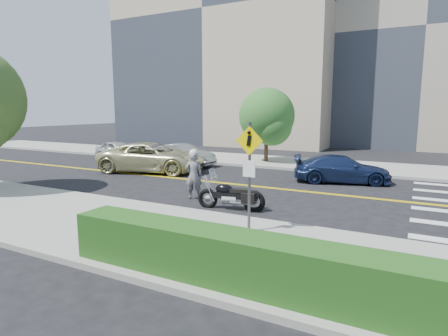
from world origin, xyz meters
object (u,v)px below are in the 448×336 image
pedestrian_sign (249,166)px  parked_car_white (118,150)px  parked_car_silver (183,155)px  motorcycle (231,189)px  parked_car_blue (342,169)px  motorcyclist (194,174)px  suv (152,157)px

pedestrian_sign → parked_car_white: size_ratio=0.80×
pedestrian_sign → parked_car_silver: pedestrian_sign is taller
motorcycle → parked_car_blue: size_ratio=0.52×
motorcyclist → suv: 6.92m
motorcyclist → suv: bearing=-68.2°
pedestrian_sign → parked_car_silver: 13.38m
pedestrian_sign → parked_car_white: (-14.57, 10.38, -1.32)m
pedestrian_sign → parked_car_blue: pedestrian_sign is taller
suv → parked_car_white: 6.23m
motorcyclist → parked_car_silver: bearing=-83.1°
pedestrian_sign → suv: pedestrian_sign is taller
motorcyclist → parked_car_white: size_ratio=0.52×
parked_car_silver → parked_car_blue: size_ratio=0.92×
pedestrian_sign → parked_car_blue: 9.24m
motorcycle → parked_car_white: 15.19m
motorcycle → parked_car_silver: bearing=122.1°
parked_car_silver → parked_car_blue: (9.66, -0.83, -0.03)m
parked_car_blue → suv: bearing=83.5°
motorcycle → parked_car_white: bearing=136.8°
suv → pedestrian_sign: bearing=-143.8°
parked_car_white → parked_car_silver: parked_car_silver is taller
pedestrian_sign → motorcycle: pedestrian_sign is taller
pedestrian_sign → parked_car_silver: size_ratio=0.73×
parked_car_silver → motorcycle: bearing=-137.9°
suv → parked_car_silver: (0.27, 2.61, -0.14)m
parked_car_silver → parked_car_blue: 9.70m
pedestrian_sign → motorcycle: size_ratio=1.28×
motorcyclist → motorcycle: (2.00, -0.75, -0.26)m
parked_car_white → suv: bearing=-107.9°
motorcyclist → parked_car_blue: (4.50, 6.06, -0.33)m
motorcyclist → motorcycle: bearing=129.6°
parked_car_white → pedestrian_sign: bearing=-114.1°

